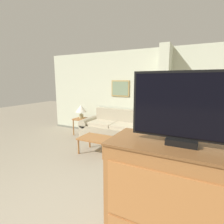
{
  "coord_description": "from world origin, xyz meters",
  "views": [
    {
      "loc": [
        1.41,
        -0.97,
        1.72
      ],
      "look_at": [
        -0.26,
        2.37,
        1.05
      ],
      "focal_mm": 28.0,
      "sensor_mm": 36.0,
      "label": 1
    }
  ],
  "objects": [
    {
      "name": "backpack",
      "position": [
        1.79,
        2.57,
        0.8
      ],
      "size": [
        0.33,
        0.2,
        0.4
      ],
      "color": "#2D4733",
      "rests_on": "bed"
    },
    {
      "name": "coffee_table",
      "position": [
        -0.73,
        2.42,
        0.35
      ],
      "size": [
        0.75,
        0.55,
        0.39
      ],
      "color": "#996033",
      "rests_on": "ground_plane"
    },
    {
      "name": "bed",
      "position": [
        1.81,
        2.82,
        0.3
      ],
      "size": [
        1.48,
        2.17,
        0.6
      ],
      "color": "#996033",
      "rests_on": "ground_plane"
    },
    {
      "name": "tv",
      "position": [
        1.31,
        0.48,
        1.51
      ],
      "size": [
        0.82,
        0.16,
        0.59
      ],
      "color": "black",
      "rests_on": "tv_dresser"
    },
    {
      "name": "wall_partition_pillar",
      "position": [
        0.59,
        3.66,
        1.3
      ],
      "size": [
        0.24,
        0.57,
        2.6
      ],
      "color": "beige",
      "rests_on": "ground_plane"
    },
    {
      "name": "wall_back",
      "position": [
        -0.0,
        4.0,
        1.29
      ],
      "size": [
        6.81,
        0.16,
        2.6
      ],
      "color": "beige",
      "rests_on": "ground_plane"
    },
    {
      "name": "table_lamp",
      "position": [
        -1.91,
        3.46,
        0.84
      ],
      "size": [
        0.35,
        0.35,
        0.44
      ],
      "color": "tan",
      "rests_on": "side_table"
    },
    {
      "name": "couch",
      "position": [
        -0.76,
        3.52,
        0.31
      ],
      "size": [
        1.95,
        0.84,
        0.87
      ],
      "color": "tan",
      "rests_on": "ground_plane"
    },
    {
      "name": "side_table",
      "position": [
        -1.91,
        3.46,
        0.44
      ],
      "size": [
        0.43,
        0.43,
        0.53
      ],
      "color": "#996033",
      "rests_on": "ground_plane"
    },
    {
      "name": "tv_dresser",
      "position": [
        1.31,
        0.48,
        0.61
      ],
      "size": [
        1.19,
        0.54,
        1.21
      ],
      "color": "#996033",
      "rests_on": "ground_plane"
    }
  ]
}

